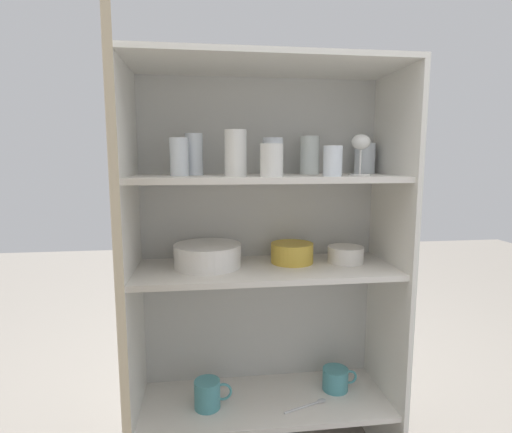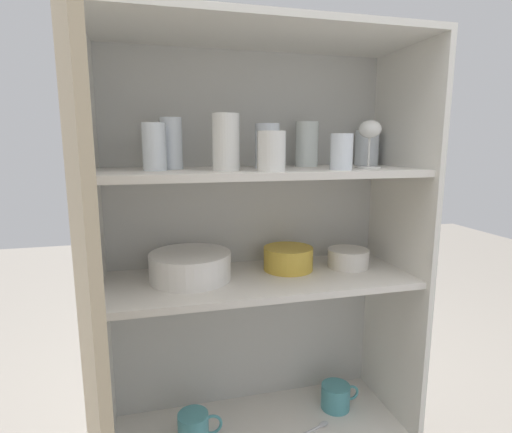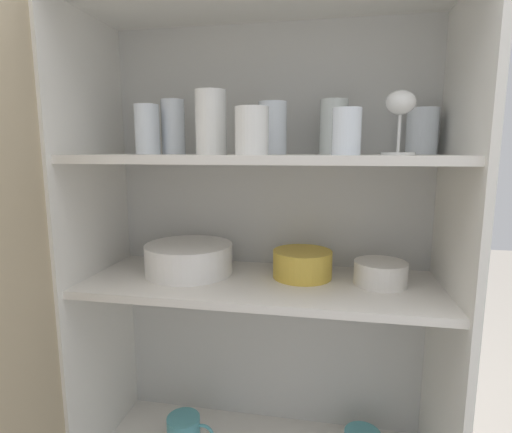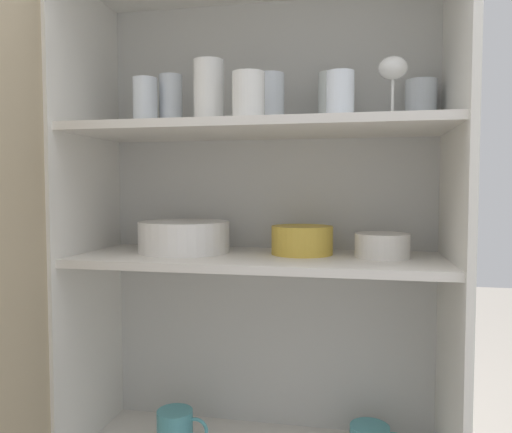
{
  "view_description": "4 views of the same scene",
  "coord_description": "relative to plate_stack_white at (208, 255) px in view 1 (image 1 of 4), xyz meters",
  "views": [
    {
      "loc": [
        -0.21,
        -1.19,
        1.16
      ],
      "look_at": [
        -0.04,
        0.15,
        0.96
      ],
      "focal_mm": 28.0,
      "sensor_mm": 36.0,
      "label": 1
    },
    {
      "loc": [
        -0.29,
        -0.94,
        1.17
      ],
      "look_at": [
        -0.02,
        0.16,
        0.97
      ],
      "focal_mm": 28.0,
      "sensor_mm": 36.0,
      "label": 2
    },
    {
      "loc": [
        0.17,
        -0.81,
        1.11
      ],
      "look_at": [
        -0.01,
        0.15,
        0.95
      ],
      "focal_mm": 28.0,
      "sensor_mm": 36.0,
      "label": 3
    },
    {
      "loc": [
        0.24,
        -1.05,
        0.95
      ],
      "look_at": [
        -0.02,
        0.22,
        0.87
      ],
      "focal_mm": 35.0,
      "sensor_mm": 36.0,
      "label": 4
    }
  ],
  "objects": [
    {
      "name": "tumbler_glass_4",
      "position": [
        -0.04,
        0.02,
        0.35
      ],
      "size": [
        0.06,
        0.06,
        0.14
      ],
      "color": "white",
      "rests_on": "shelf_board_upper"
    },
    {
      "name": "cupboard_door",
      "position": [
        -0.21,
        -0.44,
        -0.09
      ],
      "size": [
        0.12,
        0.46,
        1.46
      ],
      "color": "tan",
      "rests_on": "ground_plane"
    },
    {
      "name": "tumbler_glass_7",
      "position": [
        0.2,
        -0.14,
        0.33
      ],
      "size": [
        0.07,
        0.07,
        0.1
      ],
      "color": "white",
      "rests_on": "shelf_board_upper"
    },
    {
      "name": "tumbler_glass_2",
      "position": [
        0.41,
        -0.13,
        0.33
      ],
      "size": [
        0.06,
        0.06,
        0.1
      ],
      "color": "white",
      "rests_on": "shelf_board_upper"
    },
    {
      "name": "shelf_board_upper",
      "position": [
        0.2,
        -0.03,
        0.27
      ],
      "size": [
        0.91,
        0.33,
        0.02
      ],
      "primitive_type": "cube",
      "color": "silver"
    },
    {
      "name": "coffee_mug_extra_1",
      "position": [
        0.48,
        -0.0,
        -0.51
      ],
      "size": [
        0.14,
        0.1,
        0.08
      ],
      "color": "teal",
      "rests_on": "shelf_board_lower"
    },
    {
      "name": "cupboard_side_right",
      "position": [
        0.67,
        -0.03,
        -0.09
      ],
      "size": [
        0.02,
        0.37,
        1.46
      ],
      "primitive_type": "cube",
      "color": "white",
      "rests_on": "ground_plane"
    },
    {
      "name": "mixing_bowl_large",
      "position": [
        0.31,
        0.02,
        -0.0
      ],
      "size": [
        0.16,
        0.16,
        0.07
      ],
      "color": "gold",
      "rests_on": "shelf_board_middle"
    },
    {
      "name": "cupboard_back_panel",
      "position": [
        0.2,
        0.14,
        -0.09
      ],
      "size": [
        0.94,
        0.02,
        1.46
      ],
      "primitive_type": "cube",
      "color": "silver",
      "rests_on": "ground_plane"
    },
    {
      "name": "plate_stack_white",
      "position": [
        0.0,
        0.0,
        0.0
      ],
      "size": [
        0.24,
        0.24,
        0.08
      ],
      "color": "white",
      "rests_on": "shelf_board_middle"
    },
    {
      "name": "wine_glass_0",
      "position": [
        0.52,
        -0.08,
        0.38
      ],
      "size": [
        0.07,
        0.07,
        0.14
      ],
      "color": "white",
      "rests_on": "shelf_board_upper"
    },
    {
      "name": "coffee_mug_primary",
      "position": [
        -0.01,
        -0.05,
        -0.5
      ],
      "size": [
        0.14,
        0.09,
        0.1
      ],
      "color": "teal",
      "rests_on": "shelf_board_lower"
    },
    {
      "name": "cupboard_top_panel",
      "position": [
        0.2,
        -0.03,
        0.65
      ],
      "size": [
        0.94,
        0.37,
        0.02
      ],
      "primitive_type": "cube",
      "color": "white",
      "rests_on": "cupboard_side_left"
    },
    {
      "name": "cupboard_side_left",
      "position": [
        -0.26,
        -0.03,
        -0.09
      ],
      "size": [
        0.02,
        0.37,
        1.46
      ],
      "primitive_type": "cube",
      "color": "white",
      "rests_on": "ground_plane"
    },
    {
      "name": "tumbler_glass_3",
      "position": [
        -0.09,
        -0.04,
        0.35
      ],
      "size": [
        0.06,
        0.06,
        0.12
      ],
      "color": "white",
      "rests_on": "shelf_board_upper"
    },
    {
      "name": "tumbler_glass_5",
      "position": [
        0.38,
        0.06,
        0.35
      ],
      "size": [
        0.07,
        0.07,
        0.14
      ],
      "color": "white",
      "rests_on": "shelf_board_upper"
    },
    {
      "name": "serving_spoon",
      "position": [
        0.35,
        -0.09,
        -0.54
      ],
      "size": [
        0.17,
        0.07,
        0.01
      ],
      "color": "silver",
      "rests_on": "shelf_board_lower"
    },
    {
      "name": "tumbler_glass_1",
      "position": [
        0.1,
        -0.09,
        0.36
      ],
      "size": [
        0.07,
        0.07,
        0.15
      ],
      "color": "white",
      "rests_on": "shelf_board_upper"
    },
    {
      "name": "tumbler_glass_0",
      "position": [
        0.23,
        -0.01,
        0.35
      ],
      "size": [
        0.07,
        0.07,
        0.13
      ],
      "color": "white",
      "rests_on": "shelf_board_upper"
    },
    {
      "name": "shelf_board_lower",
      "position": [
        0.2,
        -0.03,
        -0.56
      ],
      "size": [
        0.91,
        0.33,
        0.02
      ],
      "primitive_type": "cube",
      "color": "silver"
    },
    {
      "name": "shelf_board_middle",
      "position": [
        0.2,
        -0.03,
        -0.05
      ],
      "size": [
        0.91,
        0.33,
        0.02
      ],
      "primitive_type": "cube",
      "color": "silver"
    },
    {
      "name": "serving_bowl_small",
      "position": [
        0.51,
        -0.01,
        -0.01
      ],
      "size": [
        0.13,
        0.13,
        0.06
      ],
      "color": "silver",
      "rests_on": "shelf_board_middle"
    },
    {
      "name": "tumbler_glass_6",
      "position": [
        0.6,
        0.08,
        0.34
      ],
      "size": [
        0.08,
        0.08,
        0.11
      ],
      "color": "white",
      "rests_on": "shelf_board_upper"
    }
  ]
}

